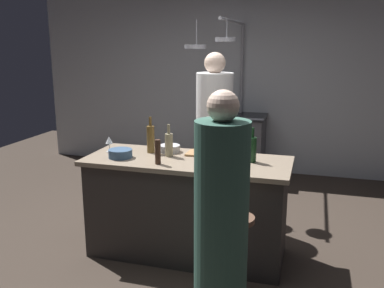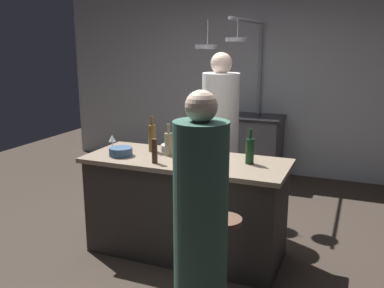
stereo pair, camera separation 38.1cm
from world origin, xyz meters
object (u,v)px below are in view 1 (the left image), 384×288
guest_right (221,228)px  pepper_mill (158,152)px  wine_bottle_red (252,149)px  wine_glass_near_right_guest (212,153)px  wine_bottle_amber (151,139)px  wine_bottle_white (169,144)px  stove_range (237,146)px  chef (214,145)px  wine_glass_near_left_guest (109,141)px  cutting_board (205,154)px  bar_stool_right (236,255)px  mixing_bowl_steel (170,148)px  mixing_bowl_blue (120,153)px

guest_right → pepper_mill: guest_right is taller
wine_bottle_red → wine_glass_near_right_guest: wine_bottle_red is taller
wine_bottle_amber → wine_bottle_white: wine_bottle_amber is taller
wine_bottle_amber → wine_bottle_white: size_ratio=1.15×
stove_range → chef: chef is taller
pepper_mill → wine_bottle_amber: size_ratio=0.63×
wine_glass_near_left_guest → wine_bottle_red: bearing=1.4°
cutting_board → wine_bottle_amber: 0.52m
bar_stool_right → guest_right: 0.53m
stove_range → guest_right: size_ratio=0.55×
wine_bottle_amber → wine_glass_near_right_guest: (0.64, -0.24, -0.03)m
pepper_mill → chef: bearing=77.2°
wine_glass_near_left_guest → mixing_bowl_steel: (0.54, 0.16, -0.07)m
wine_bottle_red → wine_glass_near_left_guest: wine_bottle_red is taller
stove_range → mixing_bowl_blue: bearing=-102.7°
mixing_bowl_steel → wine_bottle_amber: bearing=-156.7°
wine_bottle_amber → mixing_bowl_steel: 0.20m
chef → wine_bottle_red: size_ratio=6.04×
chef → cutting_board: bearing=-84.3°
wine_bottle_red → mixing_bowl_blue: (-1.14, -0.19, -0.08)m
wine_glass_near_right_guest → stove_range: bearing=95.7°
wine_glass_near_right_guest → mixing_bowl_blue: bearing=-179.8°
cutting_board → mixing_bowl_blue: (-0.69, -0.31, 0.03)m
guest_right → mixing_bowl_blue: size_ratio=7.74×
bar_stool_right → wine_glass_near_right_guest: size_ratio=4.66×
mixing_bowl_steel → mixing_bowl_blue: 0.47m
chef → wine_bottle_amber: (-0.44, -0.69, 0.20)m
wine_bottle_amber → wine_bottle_white: 0.22m
wine_bottle_amber → wine_bottle_red: wine_bottle_amber is taller
wine_bottle_red → pepper_mill: bearing=-159.0°
stove_range → mixing_bowl_steel: mixing_bowl_steel is taller
stove_range → wine_glass_near_left_guest: (-0.77, -2.42, 0.56)m
guest_right → chef: bearing=104.8°
wine_bottle_white → wine_bottle_amber: bearing=159.0°
chef → wine_glass_near_left_guest: (-0.81, -0.78, 0.17)m
pepper_mill → cutting_board: bearing=53.9°
pepper_mill → wine_bottle_amber: bearing=120.3°
pepper_mill → wine_bottle_amber: 0.40m
chef → cutting_board: (0.06, -0.63, 0.07)m
cutting_board → wine_bottle_amber: wine_bottle_amber is taller
wine_bottle_white → mixing_bowl_steel: (-0.04, 0.15, -0.08)m
wine_bottle_red → cutting_board: bearing=164.7°
pepper_mill → wine_bottle_white: size_ratio=0.72×
bar_stool_right → cutting_board: cutting_board is taller
wine_glass_near_left_guest → mixing_bowl_steel: 0.57m
wine_bottle_white → wine_bottle_red: wine_bottle_red is taller
wine_bottle_amber → wine_glass_near_left_guest: (-0.38, -0.09, -0.03)m
mixing_bowl_blue → mixing_bowl_steel: bearing=41.9°
wine_bottle_amber → wine_glass_near_right_guest: size_ratio=2.29×
mixing_bowl_blue → chef: bearing=56.2°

